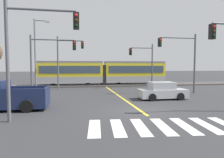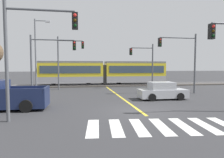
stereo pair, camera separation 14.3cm
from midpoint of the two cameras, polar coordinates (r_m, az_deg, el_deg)
ground_plane at (r=13.26m, az=8.27°, el=-9.03°), size 200.00×200.00×0.00m
track_bed at (r=29.78m, az=-1.98°, el=-1.74°), size 120.00×4.00×0.18m
rail_near at (r=29.05m, az=-1.78°, el=-1.59°), size 120.00×0.08×0.10m
rail_far at (r=30.47m, az=-2.16°, el=-1.35°), size 120.00×0.08×0.10m
light_rail_tram at (r=29.63m, az=-2.23°, el=2.03°), size 18.50×2.64×3.43m
crosswalk_stripe_0 at (r=9.74m, az=-5.05°, el=-13.70°), size 0.84×2.84×0.01m
crosswalk_stripe_1 at (r=9.78m, az=1.59°, el=-13.62°), size 0.84×2.84×0.01m
crosswalk_stripe_2 at (r=9.94m, az=8.09°, el=-13.36°), size 0.84×2.84×0.01m
crosswalk_stripe_3 at (r=10.22m, az=14.29°, el=-12.96°), size 0.84×2.84×0.01m
crosswalk_stripe_4 at (r=10.61m, az=20.08°, el=-12.46°), size 0.84×2.84×0.01m
crosswalk_stripe_5 at (r=11.09m, az=25.40°, el=-11.88°), size 0.84×2.84×0.01m
lane_centre_line at (r=19.78m, az=2.08°, el=-4.76°), size 0.20×16.44×0.01m
sedan_crossing at (r=18.16m, az=14.36°, el=-3.41°), size 4.22×1.96×1.52m
pickup_truck at (r=15.11m, az=-28.37°, el=-4.63°), size 5.46×2.36×1.98m
traffic_light_far_right at (r=26.82m, az=9.51°, el=5.52°), size 3.25×0.38×5.83m
traffic_light_mid_left at (r=20.03m, az=-17.77°, el=6.34°), size 4.25×0.38×5.82m
traffic_light_near_left at (r=11.36m, az=-21.80°, el=9.62°), size 3.75×0.38×6.28m
traffic_light_far_left at (r=25.43m, az=-12.68°, el=6.61°), size 3.25×0.38×6.53m
traffic_light_mid_right at (r=22.38m, az=19.79°, el=6.74°), size 4.25×0.38×6.32m
street_lamp_west at (r=26.69m, az=-20.51°, el=7.74°), size 1.90×0.28×8.72m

